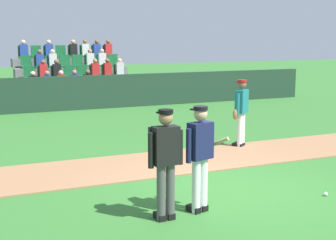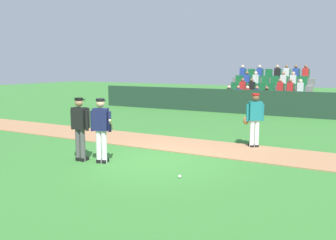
{
  "view_description": "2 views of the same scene",
  "coord_description": "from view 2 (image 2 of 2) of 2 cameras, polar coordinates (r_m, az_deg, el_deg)",
  "views": [
    {
      "loc": [
        -4.6,
        -7.66,
        2.85
      ],
      "look_at": [
        -0.64,
        1.5,
        1.12
      ],
      "focal_mm": 51.77,
      "sensor_mm": 36.0,
      "label": 1
    },
    {
      "loc": [
        5.02,
        -8.42,
        2.6
      ],
      "look_at": [
        0.1,
        0.66,
        1.07
      ],
      "focal_mm": 38.57,
      "sensor_mm": 36.0,
      "label": 2
    }
  ],
  "objects": [
    {
      "name": "batter_navy_jersey",
      "position": [
        9.85,
        -10.5,
        -1.24
      ],
      "size": [
        0.74,
        0.7,
        1.76
      ],
      "color": "white",
      "rests_on": "ground"
    },
    {
      "name": "baseball",
      "position": [
        8.6,
        1.86,
        -8.91
      ],
      "size": [
        0.07,
        0.07,
        0.07
      ],
      "primitive_type": "sphere",
      "color": "white",
      "rests_on": "ground"
    },
    {
      "name": "runner_teal_jersey",
      "position": [
        11.84,
        13.49,
        0.26
      ],
      "size": [
        0.61,
        0.46,
        1.76
      ],
      "color": "white",
      "rests_on": "ground"
    },
    {
      "name": "infield_dirt_path",
      "position": [
        12.0,
        3.0,
        -4.0
      ],
      "size": [
        28.0,
        2.11,
        0.03
      ],
      "primitive_type": "cube",
      "color": "#9E704C",
      "rests_on": "ground"
    },
    {
      "name": "ground_plane",
      "position": [
        10.14,
        -2.31,
        -6.41
      ],
      "size": [
        80.0,
        80.0,
        0.0
      ],
      "primitive_type": "plane",
      "color": "#33702D"
    },
    {
      "name": "dugout_fence",
      "position": [
        20.15,
        13.88,
        2.71
      ],
      "size": [
        20.0,
        0.16,
        1.34
      ],
      "primitive_type": "cube",
      "color": "#1E3828",
      "rests_on": "ground"
    },
    {
      "name": "umpire_home_plate",
      "position": [
        10.2,
        -13.7,
        -0.83
      ],
      "size": [
        0.59,
        0.32,
        1.76
      ],
      "color": "#4C4C4C",
      "rests_on": "ground"
    },
    {
      "name": "stadium_bleachers",
      "position": [
        22.36,
        15.38,
        3.5
      ],
      "size": [
        5.0,
        3.8,
        2.7
      ],
      "color": "slate",
      "rests_on": "ground"
    }
  ]
}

